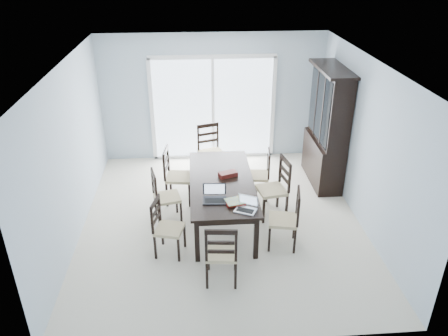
% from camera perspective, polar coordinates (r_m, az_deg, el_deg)
% --- Properties ---
extents(floor, '(5.00, 5.00, 0.00)m').
position_cam_1_polar(floor, '(7.28, -0.30, -6.86)').
color(floor, beige).
rests_on(floor, ground).
extents(ceiling, '(5.00, 5.00, 0.00)m').
position_cam_1_polar(ceiling, '(6.21, -0.35, 13.47)').
color(ceiling, white).
rests_on(ceiling, back_wall).
extents(back_wall, '(4.50, 0.02, 2.60)m').
position_cam_1_polar(back_wall, '(8.97, -1.47, 9.13)').
color(back_wall, '#A7B9C7').
rests_on(back_wall, floor).
extents(wall_left, '(0.02, 5.00, 2.60)m').
position_cam_1_polar(wall_left, '(6.87, -19.39, 1.76)').
color(wall_left, '#A7B9C7').
rests_on(wall_left, floor).
extents(wall_right, '(0.02, 5.00, 2.60)m').
position_cam_1_polar(wall_right, '(7.14, 18.01, 2.94)').
color(wall_right, '#A7B9C7').
rests_on(wall_right, floor).
extents(balcony, '(4.50, 2.00, 0.10)m').
position_cam_1_polar(balcony, '(10.38, -1.68, 3.73)').
color(balcony, gray).
rests_on(balcony, ground).
extents(railing, '(4.50, 0.06, 1.10)m').
position_cam_1_polar(railing, '(11.10, -1.99, 8.61)').
color(railing, '#99999E').
rests_on(railing, balcony).
extents(dining_table, '(1.00, 2.20, 0.75)m').
position_cam_1_polar(dining_table, '(6.92, -0.31, -2.23)').
color(dining_table, black).
rests_on(dining_table, floor).
extents(china_hutch, '(0.50, 1.38, 2.20)m').
position_cam_1_polar(china_hutch, '(8.23, 13.29, 5.03)').
color(china_hutch, black).
rests_on(china_hutch, floor).
extents(sliding_door, '(2.52, 0.05, 2.18)m').
position_cam_1_polar(sliding_door, '(9.01, -1.45, 7.80)').
color(sliding_door, silver).
rests_on(sliding_door, floor).
extents(chair_left_near, '(0.48, 0.47, 1.02)m').
position_cam_1_polar(chair_left_near, '(6.35, -7.97, -6.93)').
color(chair_left_near, black).
rests_on(chair_left_near, floor).
extents(chair_left_mid, '(0.49, 0.48, 1.06)m').
position_cam_1_polar(chair_left_mid, '(7.05, -8.21, -3.04)').
color(chair_left_mid, black).
rests_on(chair_left_mid, floor).
extents(chair_left_far, '(0.50, 0.49, 1.16)m').
position_cam_1_polar(chair_left_far, '(7.57, -6.66, -0.23)').
color(chair_left_far, black).
rests_on(chair_left_far, floor).
extents(chair_right_near, '(0.49, 0.48, 1.09)m').
position_cam_1_polar(chair_right_near, '(6.48, 8.61, -5.82)').
color(chair_right_near, black).
rests_on(chair_right_near, floor).
extents(chair_right_mid, '(0.53, 0.52, 1.17)m').
position_cam_1_polar(chair_right_mid, '(7.18, 7.04, -1.78)').
color(chair_right_mid, black).
rests_on(chair_right_mid, floor).
extents(chair_right_far, '(0.45, 0.44, 1.04)m').
position_cam_1_polar(chair_right_far, '(7.69, 5.05, -0.17)').
color(chair_right_far, black).
rests_on(chair_right_far, floor).
extents(chair_end_near, '(0.45, 0.46, 1.10)m').
position_cam_1_polar(chair_end_near, '(5.71, -0.35, -10.49)').
color(chair_end_near, black).
rests_on(chair_end_near, floor).
extents(chair_end_far, '(0.56, 0.57, 1.18)m').
position_cam_1_polar(chair_end_far, '(8.45, -1.86, 3.04)').
color(chair_end_far, black).
rests_on(chair_end_far, floor).
extents(laptop_dark, '(0.35, 0.26, 0.23)m').
position_cam_1_polar(laptop_dark, '(6.32, -1.26, -3.91)').
color(laptop_dark, black).
rests_on(laptop_dark, dining_table).
extents(laptop_silver, '(0.35, 0.31, 0.20)m').
position_cam_1_polar(laptop_silver, '(6.11, 2.83, -5.22)').
color(laptop_silver, silver).
rests_on(laptop_silver, dining_table).
extents(book_stack, '(0.34, 0.29, 0.05)m').
position_cam_1_polar(book_stack, '(6.29, 1.50, -4.45)').
color(book_stack, maroon).
rests_on(book_stack, dining_table).
extents(cell_phone, '(0.12, 0.09, 0.01)m').
position_cam_1_polar(cell_phone, '(6.10, 1.77, -5.73)').
color(cell_phone, black).
rests_on(cell_phone, dining_table).
extents(game_box, '(0.32, 0.24, 0.07)m').
position_cam_1_polar(game_box, '(7.00, 0.52, -0.82)').
color(game_box, '#48120E').
rests_on(game_box, dining_table).
extents(hot_tub, '(2.00, 1.81, 0.97)m').
position_cam_1_polar(hot_tub, '(10.15, -7.32, 6.21)').
color(hot_tub, maroon).
rests_on(hot_tub, balcony).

